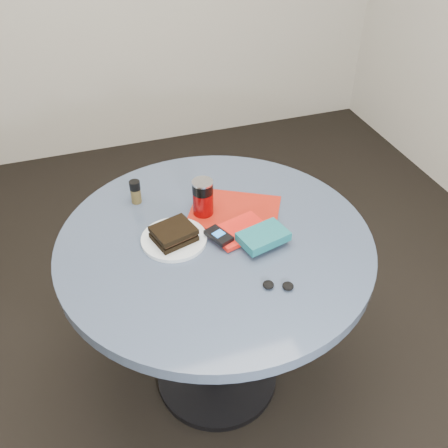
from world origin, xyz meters
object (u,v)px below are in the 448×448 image
object	(u,v)px
plate	(174,239)
magazine	(234,211)
soda_can	(203,198)
table	(216,275)
headphones	(278,285)
red_book	(240,231)
pepper_grinder	(136,192)
sandwich	(174,233)
novel	(263,237)
mp3_player	(219,236)

from	to	relation	value
plate	magazine	world-z (taller)	plate
soda_can	table	bearing A→B (deg)	-90.74
table	headphones	world-z (taller)	headphones
table	soda_can	world-z (taller)	soda_can
red_book	pepper_grinder	bearing A→B (deg)	120.01
sandwich	red_book	size ratio (longest dim) A/B	0.84
novel	mp3_player	world-z (taller)	novel
table	sandwich	world-z (taller)	sandwich
plate	mp3_player	xyz separation A→B (m)	(0.13, -0.05, 0.02)
table	magazine	world-z (taller)	magazine
soda_can	red_book	xyz separation A→B (m)	(0.08, -0.14, -0.05)
novel	headphones	size ratio (longest dim) A/B	1.58
plate	mp3_player	world-z (taller)	mp3_player
magazine	headphones	bearing A→B (deg)	-61.03
red_book	headphones	xyz separation A→B (m)	(0.02, -0.26, -0.00)
magazine	sandwich	bearing A→B (deg)	-130.26
plate	pepper_grinder	xyz separation A→B (m)	(-0.07, 0.24, 0.04)
plate	soda_can	distance (m)	0.17
novel	mp3_player	xyz separation A→B (m)	(-0.13, 0.06, -0.01)
soda_can	novel	size ratio (longest dim) A/B	0.88
red_book	soda_can	bearing A→B (deg)	104.68
mp3_player	table	bearing A→B (deg)	103.86
red_book	magazine	bearing A→B (deg)	63.50
plate	magazine	distance (m)	0.24
soda_can	red_book	world-z (taller)	soda_can
magazine	mp3_player	bearing A→B (deg)	-97.86
table	soda_can	size ratio (longest dim) A/B	7.70
plate	sandwich	world-z (taller)	sandwich
table	pepper_grinder	distance (m)	0.39
magazine	novel	xyz separation A→B (m)	(0.03, -0.19, 0.03)
table	plate	distance (m)	0.21
magazine	red_book	xyz separation A→B (m)	(-0.02, -0.11, 0.01)
soda_can	headphones	distance (m)	0.41
plate	novel	xyz separation A→B (m)	(0.26, -0.11, 0.03)
table	plate	xyz separation A→B (m)	(-0.13, 0.03, 0.17)
table	mp3_player	bearing A→B (deg)	-76.14
plate	novel	world-z (taller)	novel
pepper_grinder	mp3_player	size ratio (longest dim) A/B	0.84
red_book	mp3_player	distance (m)	0.08
novel	table	bearing A→B (deg)	135.07
red_book	mp3_player	size ratio (longest dim) A/B	1.73
magazine	novel	size ratio (longest dim) A/B	1.99
pepper_grinder	headphones	world-z (taller)	pepper_grinder
headphones	soda_can	bearing A→B (deg)	104.45
pepper_grinder	red_book	bearing A→B (deg)	-44.56
table	plate	bearing A→B (deg)	166.99
pepper_grinder	novel	bearing A→B (deg)	-46.65
pepper_grinder	mp3_player	distance (m)	0.36
headphones	plate	bearing A→B (deg)	128.23
table	mp3_player	xyz separation A→B (m)	(0.01, -0.02, 0.19)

